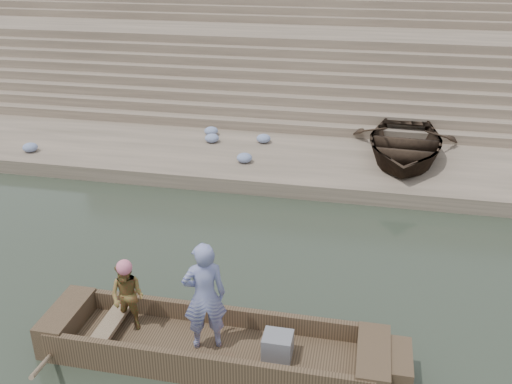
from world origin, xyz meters
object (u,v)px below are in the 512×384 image
(main_rowboat, at_px, (212,352))
(beached_rowboat, at_px, (404,143))
(standing_man, at_px, (204,296))
(television, at_px, (277,346))
(rowing_man, at_px, (127,297))

(main_rowboat, xyz_separation_m, beached_rowboat, (3.22, 8.75, 0.75))
(standing_man, relative_size, television, 4.11)
(standing_man, distance_m, beached_rowboat, 9.32)
(standing_man, distance_m, television, 1.38)
(rowing_man, relative_size, television, 2.72)
(television, bearing_deg, main_rowboat, 180.00)
(main_rowboat, distance_m, television, 1.11)
(rowing_man, height_order, television, rowing_man)
(standing_man, bearing_deg, television, 156.01)
(main_rowboat, relative_size, standing_man, 2.64)
(standing_man, height_order, beached_rowboat, standing_man)
(television, bearing_deg, standing_man, 178.23)
(rowing_man, bearing_deg, television, 0.82)
(main_rowboat, height_order, standing_man, standing_man)
(main_rowboat, bearing_deg, television, 0.00)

